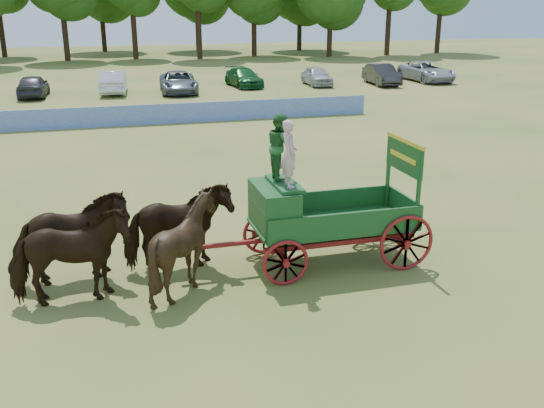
{
  "coord_description": "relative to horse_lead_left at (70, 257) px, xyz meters",
  "views": [
    {
      "loc": [
        -2.54,
        -14.02,
        6.14
      ],
      "look_at": [
        1.39,
        -0.12,
        1.3
      ],
      "focal_mm": 40.0,
      "sensor_mm": 36.0,
      "label": 1
    }
  ],
  "objects": [
    {
      "name": "horse_wheel_left",
      "position": [
        2.4,
        0.0,
        0.0
      ],
      "size": [
        2.09,
        1.9,
        2.13
      ],
      "primitive_type": "imported",
      "rotation": [
        0.0,
        0.0,
        1.67
      ],
      "color": "black",
      "rests_on": "ground"
    },
    {
      "name": "horse_lead_left",
      "position": [
        0.0,
        0.0,
        0.0
      ],
      "size": [
        2.55,
        1.23,
        2.13
      ],
      "primitive_type": "imported",
      "rotation": [
        0.0,
        0.0,
        1.6
      ],
      "color": "black",
      "rests_on": "ground"
    },
    {
      "name": "farm_dray",
      "position": [
        5.36,
        0.58,
        0.56
      ],
      "size": [
        6.0,
        2.0,
        3.69
      ],
      "color": "maroon",
      "rests_on": "ground"
    },
    {
      "name": "sponsor_banner",
      "position": [
        2.44,
        19.67,
        -0.54
      ],
      "size": [
        26.0,
        0.08,
        1.05
      ],
      "primitive_type": "cube",
      "color": "#2245B9",
      "rests_on": "ground"
    },
    {
      "name": "ground",
      "position": [
        3.44,
        1.67,
        -1.06
      ],
      "size": [
        160.0,
        160.0,
        0.0
      ],
      "primitive_type": "plane",
      "color": "olive",
      "rests_on": "ground"
    },
    {
      "name": "horse_wheel_right",
      "position": [
        2.4,
        1.1,
        0.0
      ],
      "size": [
        2.62,
        1.4,
        2.13
      ],
      "primitive_type": "imported",
      "rotation": [
        0.0,
        0.0,
        1.67
      ],
      "color": "black",
      "rests_on": "ground"
    },
    {
      "name": "parked_cars",
      "position": [
        2.58,
        31.57,
        -0.3
      ],
      "size": [
        51.45,
        7.11,
        1.64
      ],
      "color": "silver",
      "rests_on": "ground"
    },
    {
      "name": "horse_lead_right",
      "position": [
        0.0,
        1.1,
        0.0
      ],
      "size": [
        2.66,
        1.51,
        2.13
      ],
      "primitive_type": "imported",
      "rotation": [
        0.0,
        0.0,
        1.72
      ],
      "color": "black",
      "rests_on": "ground"
    }
  ]
}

